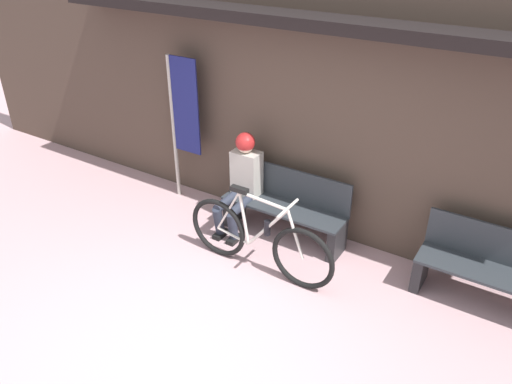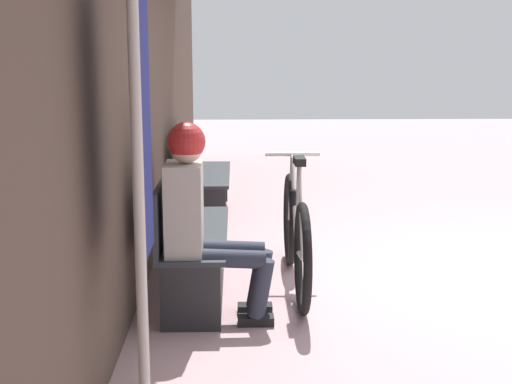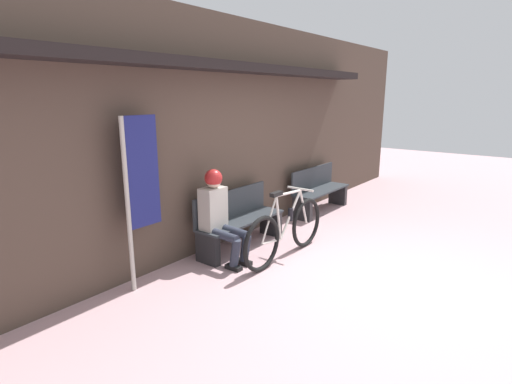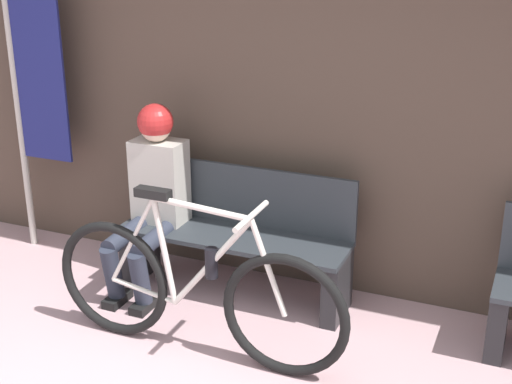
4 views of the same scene
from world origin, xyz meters
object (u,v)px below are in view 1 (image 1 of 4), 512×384
at_px(park_bench_far, 496,275).
at_px(banner_pole, 182,114).
at_px(person_seated, 242,177).
at_px(park_bench_near, 286,208).
at_px(bicycle, 258,240).

relative_size(park_bench_far, banner_pole, 0.76).
distance_m(person_seated, park_bench_far, 2.88).
bearing_deg(park_bench_near, park_bench_far, -0.01).
relative_size(bicycle, person_seated, 1.45).
bearing_deg(bicycle, banner_pole, 153.54).
relative_size(park_bench_near, banner_pole, 0.77).
bearing_deg(banner_pole, bicycle, -26.46).
bearing_deg(person_seated, bicycle, -45.13).
distance_m(bicycle, person_seated, 0.94).
bearing_deg(person_seated, park_bench_far, 2.25).
height_order(person_seated, banner_pole, banner_pole).
xyz_separation_m(person_seated, banner_pole, (-1.04, 0.20, 0.51)).
bearing_deg(bicycle, park_bench_near, 96.69).
xyz_separation_m(bicycle, banner_pole, (-1.67, 0.83, 0.82)).
distance_m(park_bench_near, person_seated, 0.63).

